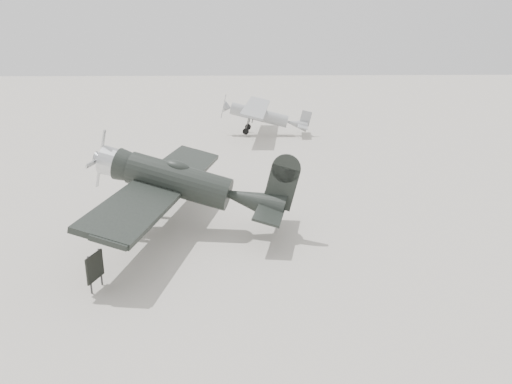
% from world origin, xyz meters
% --- Properties ---
extents(ground, '(160.00, 160.00, 0.00)m').
position_xyz_m(ground, '(0.00, 0.00, 0.00)').
color(ground, '#B0AB9C').
rests_on(ground, ground).
extents(lowwing_monoplane, '(8.63, 11.97, 3.84)m').
position_xyz_m(lowwing_monoplane, '(-2.64, 3.05, 2.03)').
color(lowwing_monoplane, black).
rests_on(lowwing_monoplane, ground).
extents(highwing_monoplane, '(7.16, 10.07, 2.85)m').
position_xyz_m(highwing_monoplane, '(1.46, 23.39, 1.78)').
color(highwing_monoplane, '#9A9D9F').
rests_on(highwing_monoplane, ground).
extents(sign_board, '(0.33, 0.88, 1.31)m').
position_xyz_m(sign_board, '(-5.26, -2.05, 0.78)').
color(sign_board, '#333333').
rests_on(sign_board, ground).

